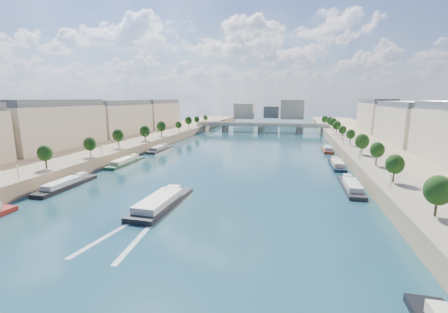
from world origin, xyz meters
The scene contains 17 objects.
ground centered at (0.00, 100.00, 0.00)m, with size 700.00×700.00×0.00m, color #0D2F39.
quay_left centered at (-72.00, 100.00, 2.50)m, with size 44.00×520.00×5.00m, color #9E8460.
quay_right centered at (72.00, 100.00, 2.50)m, with size 44.00×520.00×5.00m, color #9E8460.
pave_left centered at (-57.00, 100.00, 5.05)m, with size 14.00×520.00×0.10m, color gray.
pave_right centered at (57.00, 100.00, 5.05)m, with size 14.00×520.00×0.10m, color gray.
trees_left centered at (-55.00, 102.00, 10.48)m, with size 4.80×268.80×8.26m.
trees_right centered at (55.00, 110.00, 10.48)m, with size 4.80×268.80×8.26m.
lamps_left centered at (-52.50, 90.00, 7.78)m, with size 0.36×200.36×4.28m.
lamps_right centered at (52.50, 105.00, 7.78)m, with size 0.36×200.36×4.28m.
buildings_left centered at (-85.00, 112.00, 16.45)m, with size 16.00×226.00×23.20m.
buildings_right centered at (85.00, 112.00, 16.45)m, with size 16.00×226.00×23.20m.
skyline centered at (3.19, 319.52, 14.66)m, with size 79.00×42.00×22.00m.
bridge centered at (0.00, 218.84, 5.08)m, with size 112.00×12.00×8.15m.
tour_barge centered at (-7.56, 31.44, 1.00)m, with size 8.51×27.12×3.72m.
wake centered at (-7.56, 14.81, 0.02)m, with size 10.76×26.00×0.04m.
moored_barges_left centered at (-45.50, 41.68, 0.84)m, with size 5.00×161.81×3.60m.
moored_barges_right centered at (45.50, 63.65, 0.84)m, with size 5.00×163.27×3.60m.
Camera 1 is at (26.33, -40.14, 28.83)m, focal length 24.00 mm.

